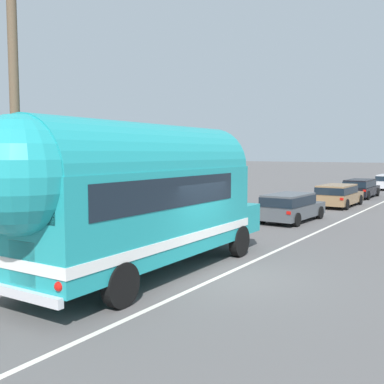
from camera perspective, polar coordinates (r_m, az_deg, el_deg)
The scene contains 8 objects.
ground_plane at distance 12.61m, azimuth 3.66°, elevation -10.43°, with size 300.00×300.00×0.00m, color #565454.
lane_markings at distance 24.07m, azimuth 14.37°, elevation -3.18°, with size 3.71×80.00×0.01m.
sidewalk_slab at distance 23.42m, azimuth 5.71°, elevation -3.10°, with size 2.22×90.00×0.15m, color #9E9B93.
utility_pole at distance 12.42m, azimuth -21.24°, elevation 9.62°, with size 1.80×0.24×8.50m.
painted_bus at distance 12.01m, azimuth -7.16°, elevation -0.03°, with size 2.72×10.30×4.12m.
car_lead at distance 22.60m, azimuth 12.16°, elevation -1.66°, with size 2.04×4.50×1.37m.
car_second at distance 29.61m, azimuth 17.73°, elevation -0.23°, with size 2.04×4.67×1.37m.
car_third at distance 36.05m, azimuth 20.27°, elevation 0.59°, with size 1.89×4.66×1.37m.
Camera 1 is at (5.97, -10.59, 3.34)m, focal length 42.74 mm.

